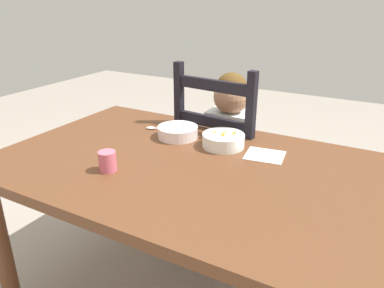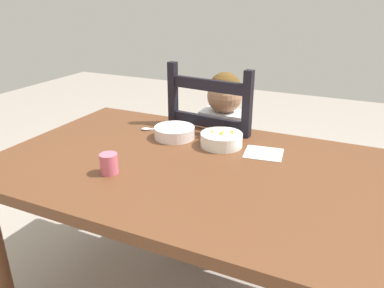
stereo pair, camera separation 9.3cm
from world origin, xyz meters
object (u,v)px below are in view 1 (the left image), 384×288
object	(u,v)px
child_figure	(227,138)
bowl_of_peas	(178,132)
drinking_cup	(107,161)
dining_chair	(225,167)
bowl_of_carrots	(223,140)
dining_table	(194,185)
spoon	(155,128)

from	to	relation	value
child_figure	bowl_of_peas	size ratio (longest dim) A/B	5.40
drinking_cup	bowl_of_peas	bearing A→B (deg)	83.37
dining_chair	bowl_of_carrots	world-z (taller)	dining_chair
dining_chair	bowl_of_peas	world-z (taller)	dining_chair
child_figure	bowl_of_peas	distance (m)	0.33
bowl_of_carrots	child_figure	bearing A→B (deg)	110.41
dining_table	spoon	distance (m)	0.43
dining_table	drinking_cup	size ratio (longest dim) A/B	20.80
dining_table	drinking_cup	distance (m)	0.33
child_figure	dining_table	bearing A→B (deg)	-80.20
dining_table	spoon	size ratio (longest dim) A/B	11.24
child_figure	spoon	distance (m)	0.37
dining_chair	spoon	world-z (taller)	dining_chair
child_figure	drinking_cup	bearing A→B (deg)	-102.62
dining_chair	drinking_cup	world-z (taller)	dining_chair
child_figure	drinking_cup	distance (m)	0.72
dining_table	bowl_of_peas	distance (m)	0.31
child_figure	bowl_of_carrots	world-z (taller)	child_figure
bowl_of_peas	bowl_of_carrots	world-z (taller)	bowl_of_carrots
dining_table	spoon	world-z (taller)	spoon
child_figure	bowl_of_carrots	bearing A→B (deg)	-69.59
dining_table	dining_chair	size ratio (longest dim) A/B	1.51
bowl_of_peas	bowl_of_carrots	size ratio (longest dim) A/B	1.02
dining_table	bowl_of_peas	xyz separation A→B (m)	(-0.20, 0.21, 0.11)
dining_chair	spoon	xyz separation A→B (m)	(-0.25, -0.26, 0.25)
child_figure	spoon	bearing A→B (deg)	-135.34
child_figure	bowl_of_peas	world-z (taller)	child_figure
dining_chair	dining_table	bearing A→B (deg)	-79.60
dining_table	spoon	xyz separation A→B (m)	(-0.34, 0.25, 0.09)
dining_chair	bowl_of_carrots	distance (m)	0.42
bowl_of_carrots	drinking_cup	distance (m)	0.48
drinking_cup	bowl_of_carrots	bearing A→B (deg)	56.64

